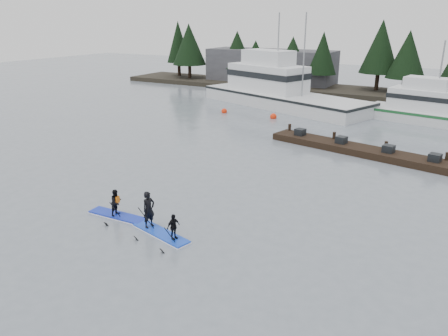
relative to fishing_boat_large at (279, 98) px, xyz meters
The scene contains 11 objects.
ground 31.03m from the fishing_boat_large, 77.20° to the right, with size 160.00×160.00×0.00m, color slate.
far_shore 13.63m from the fishing_boat_large, 59.68° to the left, with size 70.00×8.00×0.60m, color #2D281E.
treeline 13.64m from the fishing_boat_large, 59.68° to the left, with size 60.00×4.00×8.00m, color black, non-canonical shape.
waterfront_building 15.58m from the fishing_boat_large, 117.39° to the left, with size 18.00×6.00×5.00m, color #4C4C51.
fishing_boat_large is the anchor object (origin of this frame).
fishing_boat_medium 15.97m from the fishing_boat_large, ahead, with size 14.07×6.43×8.21m.
floating_dock 18.85m from the fishing_boat_large, 47.93° to the right, with size 14.78×1.97×0.49m, color black.
buoy_a 7.16m from the fishing_boat_large, 117.87° to the right, with size 0.58×0.58×0.58m, color red.
buoy_b 6.67m from the fishing_boat_large, 71.29° to the right, with size 0.64×0.64×0.64m, color red.
paddleboard_solo 30.68m from the fishing_boat_large, 81.77° to the right, with size 3.08×1.08×1.86m.
paddleboard_duo 31.60m from the fishing_boat_large, 76.81° to the right, with size 3.26×1.65×2.32m.
Camera 1 is at (11.56, -14.32, 9.12)m, focal length 35.00 mm.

